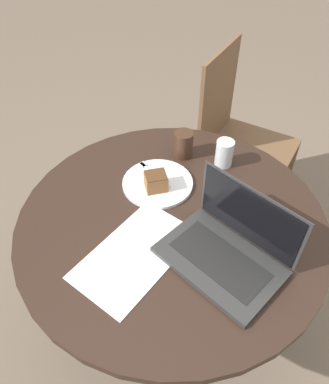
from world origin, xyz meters
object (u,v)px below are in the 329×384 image
object	(u,v)px
chair	(237,140)
plate	(158,183)
laptop	(227,249)
coffee_glass	(183,144)

from	to	relation	value
chair	plate	size ratio (longest dim) A/B	3.66
chair	laptop	distance (m)	0.95
plate	laptop	distance (m)	0.38
coffee_glass	plate	bearing A→B (deg)	-3.48
coffee_glass	laptop	xyz separation A→B (m)	(0.38, 0.31, -0.01)
plate	laptop	bearing A→B (deg)	59.64
chair	coffee_glass	xyz separation A→B (m)	(0.50, -0.08, 0.29)
chair	laptop	bearing A→B (deg)	18.40
chair	laptop	size ratio (longest dim) A/B	2.27
chair	plate	xyz separation A→B (m)	(0.69, -0.10, 0.24)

